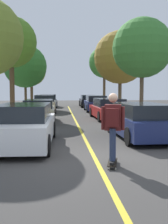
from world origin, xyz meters
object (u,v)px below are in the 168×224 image
at_px(parked_car_right_nearest, 140,121).
at_px(street_tree_left_near, 11,42).
at_px(street_tree_right_near, 120,57).
at_px(parked_car_left_far, 45,104).
at_px(street_tree_left_far, 25,66).
at_px(parked_car_right_farthest, 88,101).
at_px(parked_car_left_farthest, 48,101).
at_px(skateboard, 113,162).
at_px(parked_car_right_near, 108,109).
at_px(street_tree_left_farthest, 31,71).
at_px(parked_car_left_nearest, 24,125).
at_px(parked_car_left_near, 39,111).
at_px(street_tree_right_nearest, 142,48).
at_px(parked_car_right_far, 96,103).
at_px(skateboarder, 113,124).
at_px(street_tree_right_far, 104,62).

height_order(parked_car_right_nearest, street_tree_left_near, street_tree_left_near).
bearing_deg(street_tree_right_near, parked_car_left_far, -170.14).
bearing_deg(street_tree_left_far, parked_car_right_farthest, 10.03).
height_order(parked_car_left_farthest, parked_car_right_nearest, parked_car_right_nearest).
bearing_deg(skateboard, street_tree_left_near, 108.90).
distance_m(parked_car_right_near, street_tree_left_farthest, 18.94).
height_order(parked_car_left_nearest, parked_car_right_nearest, parked_car_left_nearest).
height_order(parked_car_left_near, parked_car_right_near, parked_car_right_near).
height_order(street_tree_left_far, skateboard, street_tree_left_far).
distance_m(parked_car_left_farthest, street_tree_left_near, 10.67).
bearing_deg(parked_car_left_far, street_tree_right_nearest, -39.14).
xyz_separation_m(street_tree_left_near, street_tree_left_far, (0.00, 8.07, -1.04)).
relative_size(parked_car_left_nearest, street_tree_left_far, 0.73).
bearing_deg(street_tree_right_near, street_tree_left_farthest, 129.32).
relative_size(parked_car_left_farthest, parked_car_right_near, 0.89).
height_order(parked_car_right_farthest, skateboard, parked_car_right_farthest).
bearing_deg(parked_car_right_farthest, street_tree_right_near, -68.37).
bearing_deg(street_tree_right_near, street_tree_right_nearest, -90.00).
relative_size(parked_car_right_far, skateboarder, 2.49).
distance_m(parked_car_left_far, parked_car_right_near, 7.05).
height_order(parked_car_left_far, parked_car_right_near, parked_car_left_far).
distance_m(parked_car_left_near, street_tree_left_near, 6.66).
xyz_separation_m(parked_car_right_nearest, skateboard, (-1.83, -3.77, -0.60)).
height_order(parked_car_left_nearest, parked_car_right_farthest, parked_car_left_nearest).
distance_m(street_tree_left_farthest, skateboarder, 28.75).
relative_size(street_tree_right_near, street_tree_right_far, 1.01).
bearing_deg(parked_car_left_near, street_tree_right_near, 50.25).
bearing_deg(parked_car_left_far, parked_car_right_far, 9.16).
bearing_deg(skateboard, parked_car_right_nearest, 64.11).
relative_size(parked_car_right_far, skateboard, 4.93).
height_order(parked_car_right_nearest, skateboard, parked_car_right_nearest).
distance_m(parked_car_left_near, street_tree_right_near, 11.03).
relative_size(parked_car_left_near, parked_car_right_farthest, 1.01).
bearing_deg(skateboarder, street_tree_right_near, 76.93).
height_order(parked_car_left_nearest, street_tree_left_farthest, street_tree_left_farthest).
distance_m(street_tree_left_farthest, street_tree_right_nearest, 19.32).
relative_size(parked_car_right_near, street_tree_right_nearest, 0.73).
height_order(parked_car_left_near, street_tree_right_nearest, street_tree_right_nearest).
xyz_separation_m(parked_car_left_far, street_tree_right_nearest, (6.56, -5.34, 3.85)).
xyz_separation_m(parked_car_left_far, parked_car_right_near, (4.34, -5.56, -0.07)).
relative_size(parked_car_left_near, skateboarder, 2.45).
xyz_separation_m(parked_car_left_far, street_tree_right_near, (6.56, 1.14, 3.98)).
height_order(street_tree_left_far, skateboarder, street_tree_left_far).
relative_size(street_tree_left_far, street_tree_right_near, 0.91).
relative_size(parked_car_left_near, parked_car_left_farthest, 1.01).
xyz_separation_m(parked_car_right_near, skateboard, (-1.83, -10.74, -0.56)).
distance_m(parked_car_left_near, street_tree_right_far, 18.27).
distance_m(street_tree_right_nearest, street_tree_right_far, 15.07).
bearing_deg(parked_car_right_near, skateboarder, -99.66).
bearing_deg(parked_car_right_far, parked_car_left_farthest, 124.99).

